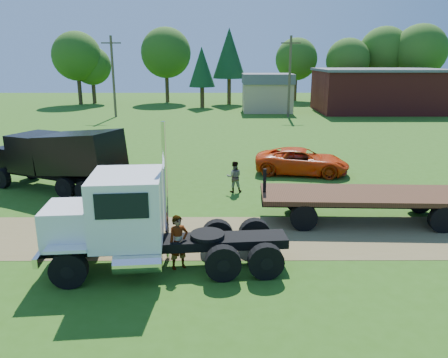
{
  "coord_description": "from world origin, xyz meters",
  "views": [
    {
      "loc": [
        -1.65,
        -15.71,
        6.74
      ],
      "look_at": [
        -1.58,
        2.57,
        1.6
      ],
      "focal_mm": 35.0,
      "sensor_mm": 36.0,
      "label": 1
    }
  ],
  "objects_px": {
    "white_semi_tractor": "(131,222)",
    "flatbed_trailer": "(366,199)",
    "black_dump_truck": "(60,156)",
    "spectator_a": "(179,242)",
    "orange_pickup": "(302,161)"
  },
  "relations": [
    {
      "from": "white_semi_tractor",
      "to": "flatbed_trailer",
      "type": "distance_m",
      "value": 9.95
    },
    {
      "from": "flatbed_trailer",
      "to": "spectator_a",
      "type": "distance_m",
      "value": 8.59
    },
    {
      "from": "orange_pickup",
      "to": "flatbed_trailer",
      "type": "height_order",
      "value": "flatbed_trailer"
    },
    {
      "from": "white_semi_tractor",
      "to": "black_dump_truck",
      "type": "xyz_separation_m",
      "value": [
        -5.43,
        8.77,
        0.2
      ]
    },
    {
      "from": "orange_pickup",
      "to": "flatbed_trailer",
      "type": "bearing_deg",
      "value": -159.9
    },
    {
      "from": "flatbed_trailer",
      "to": "spectator_a",
      "type": "bearing_deg",
      "value": -147.97
    },
    {
      "from": "white_semi_tractor",
      "to": "spectator_a",
      "type": "relative_size",
      "value": 4.38
    },
    {
      "from": "white_semi_tractor",
      "to": "black_dump_truck",
      "type": "relative_size",
      "value": 1.05
    },
    {
      "from": "black_dump_truck",
      "to": "spectator_a",
      "type": "relative_size",
      "value": 4.18
    },
    {
      "from": "black_dump_truck",
      "to": "spectator_a",
      "type": "bearing_deg",
      "value": -27.3
    },
    {
      "from": "white_semi_tractor",
      "to": "orange_pickup",
      "type": "height_order",
      "value": "white_semi_tractor"
    },
    {
      "from": "orange_pickup",
      "to": "spectator_a",
      "type": "height_order",
      "value": "spectator_a"
    },
    {
      "from": "white_semi_tractor",
      "to": "black_dump_truck",
      "type": "bearing_deg",
      "value": 116.74
    },
    {
      "from": "flatbed_trailer",
      "to": "white_semi_tractor",
      "type": "bearing_deg",
      "value": -152.27
    },
    {
      "from": "black_dump_truck",
      "to": "flatbed_trailer",
      "type": "bearing_deg",
      "value": 7.01
    }
  ]
}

